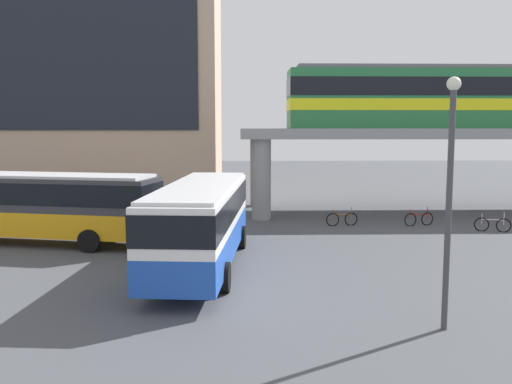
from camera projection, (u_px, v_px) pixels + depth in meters
ground_plane at (220, 235)px, 27.64m from camera, size 120.00×120.00×0.00m
station_building at (72, 75)px, 44.73m from camera, size 23.63×12.40×18.94m
elevated_platform at (502, 139)px, 34.94m from camera, size 32.96×7.36×5.25m
train at (489, 97)px, 34.61m from camera, size 25.19×2.96×3.84m
bus_main at (201, 216)px, 20.94m from camera, size 3.46×11.21×3.22m
bus_secondary at (40, 201)px, 25.33m from camera, size 11.33×4.93×3.22m
bicycle_silver at (493, 225)px, 28.41m from camera, size 1.73×0.59×1.04m
bicycle_red at (419, 219)px, 30.13m from camera, size 1.74×0.54×1.04m
bicycle_brown at (342, 219)px, 30.13m from camera, size 1.78×0.34×1.04m
lamp_post at (450, 184)px, 14.28m from camera, size 0.36×0.36×6.62m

